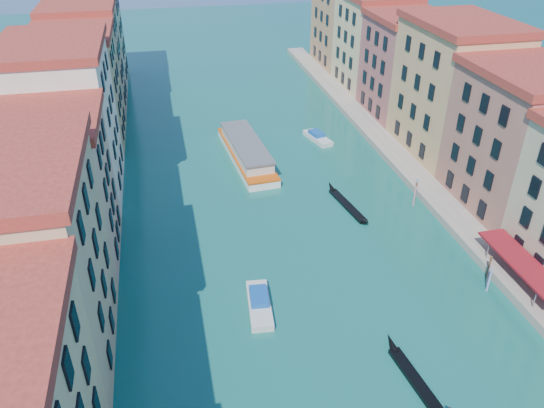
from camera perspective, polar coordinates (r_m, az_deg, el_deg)
The scene contains 8 objects.
left_bank_palazzos at distance 70.35m, azimuth -21.81°, elevation 5.80°, with size 12.80×128.40×21.00m.
right_bank_palazzos at distance 81.80m, azimuth 20.80°, elevation 9.47°, with size 12.80×128.40×21.00m.
quay at distance 81.59m, azimuth 14.82°, elevation 3.28°, with size 4.00×140.00×1.00m, color gray.
vaporetto_far at distance 83.58m, azimuth -2.78°, elevation 5.71°, with size 6.44×21.20×3.11m.
gondola_fore at distance 49.65m, azimuth 15.71°, elevation -18.32°, with size 2.27×11.94×2.38m.
gondola_far at distance 72.06m, azimuth 8.03°, elevation 0.01°, with size 2.75×11.60×1.65m.
motorboat_mid at distance 55.07m, azimuth -1.38°, elevation -10.60°, with size 2.86×7.22×1.46m.
motorboat_far at distance 90.85m, azimuth 4.91°, elevation 7.20°, with size 3.69×6.99×1.38m.
Camera 1 is at (-13.22, 1.21, 37.21)m, focal length 35.00 mm.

